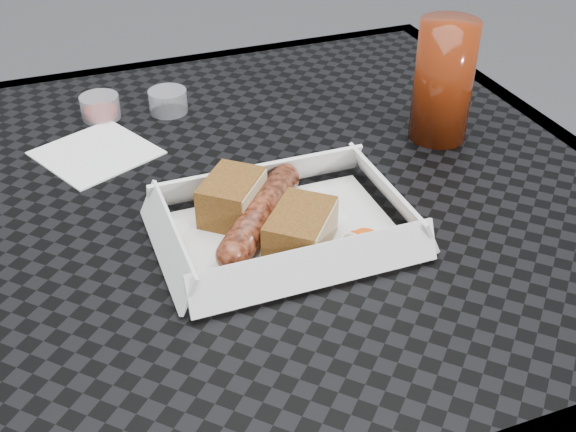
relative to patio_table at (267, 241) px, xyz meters
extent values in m
cube|color=black|center=(0.00, 0.00, 0.07)|extent=(0.80, 0.80, 0.01)
cube|color=black|center=(0.00, 0.39, 0.06)|extent=(0.80, 0.03, 0.03)
cube|color=black|center=(0.39, 0.00, 0.06)|extent=(0.03, 0.80, 0.03)
cylinder|color=black|center=(0.35, 0.35, -0.30)|extent=(0.03, 0.03, 0.73)
cube|color=white|center=(-0.01, -0.09, 0.08)|extent=(0.22, 0.15, 0.00)
cylinder|color=brown|center=(-0.03, -0.08, 0.10)|extent=(0.12, 0.13, 0.03)
sphere|color=brown|center=(0.01, -0.02, 0.10)|extent=(0.03, 0.03, 0.03)
sphere|color=brown|center=(-0.08, -0.13, 0.10)|extent=(0.03, 0.03, 0.03)
cube|color=brown|center=(-0.05, -0.05, 0.10)|extent=(0.08, 0.09, 0.04)
cube|color=brown|center=(-0.01, -0.12, 0.10)|extent=(0.09, 0.09, 0.04)
cylinder|color=#F24D0A|center=(0.04, -0.14, 0.08)|extent=(0.02, 0.02, 0.00)
torus|color=white|center=(0.05, -0.14, 0.08)|extent=(0.02, 0.02, 0.00)
cube|color=#B2D17F|center=(0.05, -0.14, 0.08)|extent=(0.02, 0.02, 0.00)
cube|color=white|center=(-0.17, 0.14, 0.08)|extent=(0.16, 0.16, 0.00)
cylinder|color=maroon|center=(-0.14, 0.23, 0.09)|extent=(0.05, 0.05, 0.03)
cylinder|color=silver|center=(-0.06, 0.22, 0.09)|extent=(0.05, 0.05, 0.03)
cylinder|color=#5F1C08|center=(0.24, 0.04, 0.15)|extent=(0.07, 0.07, 0.15)
camera|label=1|loc=(-0.22, -0.64, 0.50)|focal=45.00mm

